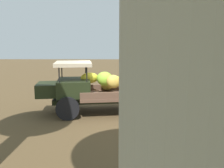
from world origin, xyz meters
TOP-DOWN VIEW (x-y plane):
  - ground_plane at (0.00, 0.00)m, footprint 60.00×60.00m
  - truck at (0.77, 0.06)m, footprint 4.60×2.26m
  - farmer at (-1.01, 1.25)m, footprint 0.52×0.48m
  - wooden_crate at (-1.80, 0.03)m, footprint 0.58×0.57m

SIDE VIEW (x-z plane):
  - ground_plane at x=0.00m, z-range 0.00..0.00m
  - wooden_crate at x=-1.80m, z-range 0.00..0.45m
  - truck at x=0.77m, z-range 0.01..1.83m
  - farmer at x=-1.01m, z-range 0.12..1.91m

